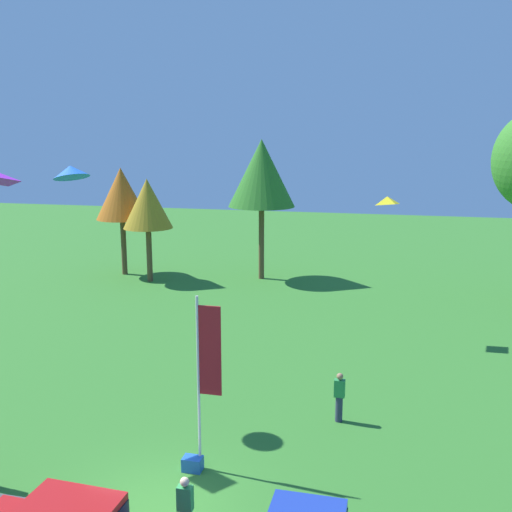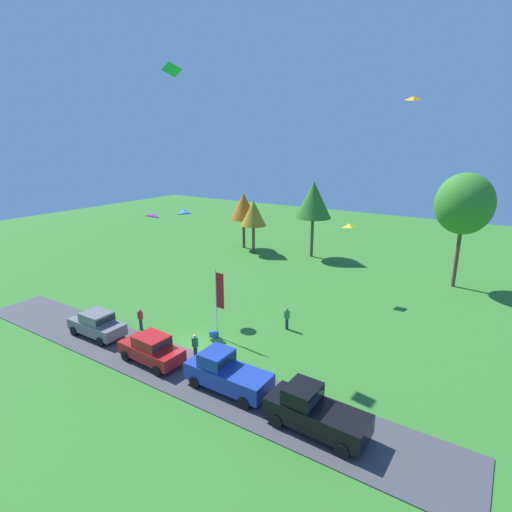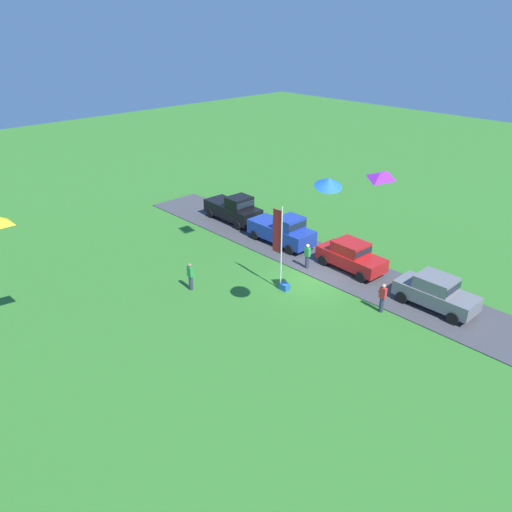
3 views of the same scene
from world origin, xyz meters
TOP-DOWN VIEW (x-y plane):
  - ground_plane at (0.00, 0.00)m, footprint 120.00×120.00m
  - pavement_strip at (0.00, -2.58)m, footprint 36.00×4.40m
  - car_sedan_mid_row at (-6.74, -2.52)m, footprint 4.41×1.96m
  - car_sedan_by_flagpole at (-0.78, -2.89)m, footprint 4.47×2.10m
  - car_pickup_far_end at (4.84, -2.62)m, footprint 5.00×2.05m
  - car_pickup_near_entrance at (10.41, -2.99)m, footprint 5.05×2.15m
  - person_watching_sky at (-4.97, -0.08)m, footprint 0.36×0.24m
  - person_beside_suv at (4.11, 5.94)m, footprint 0.36×0.24m
  - person_on_lawn at (1.21, -1.03)m, footprint 0.36×0.24m
  - flag_banner at (0.73, 2.12)m, footprint 0.71×0.08m
  - cooler_box at (0.32, 1.97)m, footprint 0.56×0.40m
  - kite_delta_high_left at (-4.63, 4.80)m, footprint 1.69×1.68m
  - kite_diamond_high_right at (-5.56, 2.41)m, footprint 1.16×1.00m

SIDE VIEW (x-z plane):
  - ground_plane at x=0.00m, z-range 0.00..0.00m
  - pavement_strip at x=0.00m, z-range 0.00..0.06m
  - cooler_box at x=0.32m, z-range 0.00..0.40m
  - person_watching_sky at x=-4.97m, z-range 0.02..1.73m
  - person_beside_suv at x=4.11m, z-range 0.02..1.73m
  - person_on_lawn at x=1.21m, z-range 0.02..1.73m
  - car_sedan_mid_row at x=-6.74m, z-range 0.12..1.96m
  - car_sedan_by_flagpole at x=-0.78m, z-range 0.12..1.96m
  - car_pickup_far_end at x=4.84m, z-range 0.04..2.18m
  - car_pickup_near_entrance at x=10.41m, z-range 0.04..2.18m
  - flag_banner at x=0.73m, z-range 0.69..5.84m
  - kite_diamond_high_right at x=-5.56m, z-range 7.99..8.52m
  - kite_delta_high_left at x=-4.63m, z-range 7.94..8.62m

